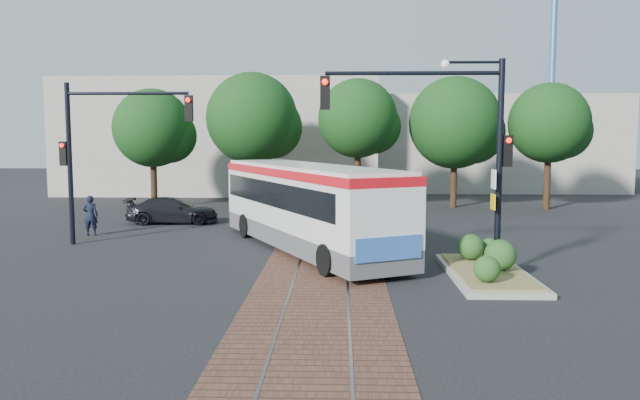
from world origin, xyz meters
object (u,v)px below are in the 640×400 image
(city_bus, at_px, (306,203))
(signal_pole_main, at_px, (457,132))
(officer, at_px, (91,215))
(traffic_island, at_px, (488,265))
(parked_car, at_px, (172,210))
(signal_pole_left, at_px, (99,141))

(city_bus, distance_m, signal_pole_main, 6.46)
(officer, bearing_deg, signal_pole_main, 144.31)
(city_bus, bearing_deg, traffic_island, -62.35)
(city_bus, bearing_deg, parked_car, 108.36)
(parked_car, bearing_deg, signal_pole_main, -139.15)
(city_bus, height_order, signal_pole_main, signal_pole_main)
(traffic_island, distance_m, officer, 16.07)
(signal_pole_left, distance_m, officer, 3.90)
(signal_pole_left, distance_m, parked_car, 6.72)
(signal_pole_left, bearing_deg, parked_car, 79.40)
(city_bus, xyz_separation_m, signal_pole_left, (-7.70, 0.91, 2.17))
(signal_pole_main, relative_size, parked_car, 1.43)
(signal_pole_left, bearing_deg, city_bus, -6.74)
(city_bus, relative_size, traffic_island, 2.16)
(signal_pole_main, bearing_deg, parked_car, 136.49)
(city_bus, relative_size, signal_pole_main, 1.87)
(officer, bearing_deg, signal_pole_left, 112.86)
(parked_car, bearing_deg, traffic_island, -137.04)
(traffic_island, bearing_deg, city_bus, 144.01)
(officer, xyz_separation_m, parked_car, (2.36, 3.70, -0.21))
(traffic_island, bearing_deg, signal_pole_main, 174.64)
(signal_pole_main, bearing_deg, traffic_island, -5.36)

